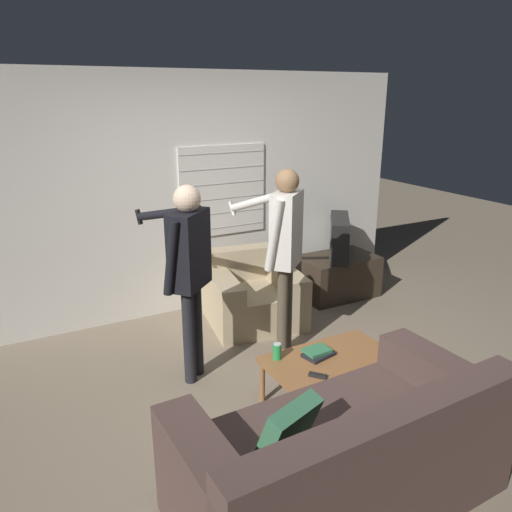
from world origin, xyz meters
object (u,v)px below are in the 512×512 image
(person_left_standing, at_px, (188,261))
(soda_can, at_px, (277,351))
(coffee_table, at_px, (332,363))
(tv, at_px, (339,237))
(spare_remote, at_px, (318,376))
(armchair_beige, at_px, (253,295))
(person_right_standing, at_px, (285,242))
(book_stack, at_px, (318,353))
(couch_blue, at_px, (344,458))

(person_left_standing, distance_m, soda_can, 1.00)
(soda_can, bearing_deg, coffee_table, -29.07)
(soda_can, bearing_deg, tv, 41.83)
(soda_can, distance_m, spare_remote, 0.38)
(armchair_beige, relative_size, person_right_standing, 0.60)
(coffee_table, height_order, tv, tv)
(person_right_standing, xyz_separation_m, book_stack, (-0.15, -0.77, -0.67))
(armchair_beige, relative_size, spare_remote, 8.37)
(couch_blue, distance_m, soda_can, 1.07)
(person_left_standing, bearing_deg, coffee_table, -89.36)
(armchair_beige, height_order, coffee_table, armchair_beige)
(person_left_standing, relative_size, person_right_standing, 0.96)
(book_stack, distance_m, soda_can, 0.32)
(coffee_table, height_order, person_left_standing, person_left_standing)
(coffee_table, relative_size, person_right_standing, 0.58)
(coffee_table, relative_size, soda_can, 7.87)
(armchair_beige, distance_m, coffee_table, 1.62)
(tv, distance_m, person_left_standing, 2.38)
(armchair_beige, relative_size, person_left_standing, 0.63)
(couch_blue, relative_size, spare_remote, 15.63)
(couch_blue, bearing_deg, person_right_standing, 68.00)
(armchair_beige, height_order, soda_can, armchair_beige)
(armchair_beige, height_order, spare_remote, armchair_beige)
(soda_can, xyz_separation_m, spare_remote, (0.12, -0.36, -0.05))
(armchair_beige, xyz_separation_m, soda_can, (-0.53, -1.41, 0.16))
(coffee_table, relative_size, tv, 1.34)
(book_stack, relative_size, soda_can, 2.09)
(coffee_table, bearing_deg, spare_remote, -146.86)
(couch_blue, relative_size, person_left_standing, 1.17)
(soda_can, bearing_deg, armchair_beige, 69.37)
(coffee_table, relative_size, person_left_standing, 0.60)
(couch_blue, height_order, spare_remote, couch_blue)
(tv, xyz_separation_m, person_right_standing, (-1.29, -0.90, 0.36))
(couch_blue, distance_m, coffee_table, 1.01)
(tv, relative_size, book_stack, 2.81)
(tv, bearing_deg, armchair_beige, -46.85)
(person_left_standing, bearing_deg, spare_remote, -103.36)
(couch_blue, distance_m, person_right_standing, 1.98)
(tv, bearing_deg, person_right_standing, -19.34)
(couch_blue, relative_size, tv, 2.62)
(tv, distance_m, spare_remote, 2.54)
(book_stack, height_order, soda_can, soda_can)
(tv, relative_size, soda_can, 5.88)
(coffee_table, bearing_deg, armchair_beige, 84.14)
(couch_blue, bearing_deg, person_left_standing, 96.81)
(person_left_standing, bearing_deg, couch_blue, -123.31)
(person_left_standing, bearing_deg, book_stack, -88.37)
(armchair_beige, relative_size, tv, 1.40)
(armchair_beige, relative_size, coffee_table, 1.05)
(person_left_standing, xyz_separation_m, book_stack, (0.74, -0.77, -0.64))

